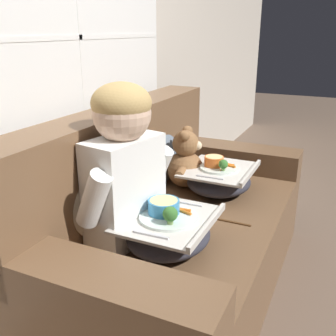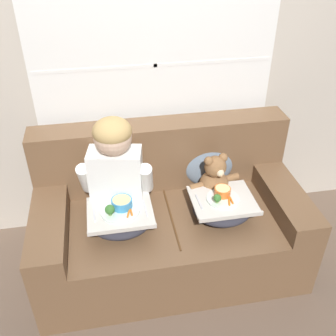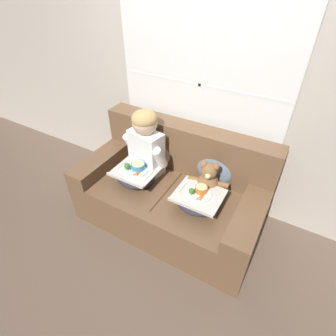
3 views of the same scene
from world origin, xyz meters
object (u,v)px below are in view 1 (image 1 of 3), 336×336
Objects in this scene: teddy_bear at (186,162)px; lap_tray_teddy at (219,179)px; throw_pillow_behind_teddy at (161,150)px; child_figure at (124,157)px; couch at (168,230)px; throw_pillow_behind_child at (94,190)px; lap_tray_child at (169,231)px.

teddy_bear reaches higher than lap_tray_teddy.
throw_pillow_behind_teddy is 0.17m from teddy_bear.
couch is at bearing -7.95° from child_figure.
throw_pillow_behind_teddy is 0.96× the size of lap_tray_teddy.
lap_tray_teddy is at bearing -25.28° from couch.
throw_pillow_behind_child is (-0.33, 0.20, 0.31)m from couch.
throw_pillow_behind_teddy is 0.76m from lap_tray_child.
throw_pillow_behind_child is 0.66m from throw_pillow_behind_teddy.
teddy_bear is at bearing 7.34° from couch.
lap_tray_child is at bearing 179.97° from lap_tray_teddy.
throw_pillow_behind_teddy is at bearing 31.69° from couch.
throw_pillow_behind_teddy is at bearing 28.56° from lap_tray_child.
throw_pillow_behind_teddy is at bearing 0.00° from throw_pillow_behind_child.
child_figure is (-0.00, -0.16, 0.17)m from throw_pillow_behind_child.
lap_tray_teddy is (-0.00, -0.36, -0.12)m from throw_pillow_behind_teddy.
teddy_bear is at bearing -0.30° from child_figure.
throw_pillow_behind_teddy reaches higher than lap_tray_teddy.
teddy_bear is 0.69m from lap_tray_child.
couch is 4.13× the size of throw_pillow_behind_child.
lap_tray_child is (0.00, -0.36, -0.12)m from throw_pillow_behind_child.
child_figure is at bearing 172.05° from couch.
throw_pillow_behind_child is at bearing 180.00° from throw_pillow_behind_teddy.
throw_pillow_behind_child is at bearing 90.03° from lap_tray_child.
throw_pillow_behind_child is at bearing 89.92° from child_figure.
child_figure is 0.75m from lap_tray_teddy.
lap_tray_teddy is at bearing -28.59° from throw_pillow_behind_child.
teddy_bear is (0.66, -0.00, -0.22)m from child_figure.
couch is 4.35× the size of lap_tray_teddy.
child_figure is (-0.66, -0.16, 0.17)m from throw_pillow_behind_teddy.
couch reaches higher than throw_pillow_behind_teddy.
lap_tray_child is at bearing -89.88° from child_figure.
teddy_bear is at bearing -13.70° from throw_pillow_behind_child.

